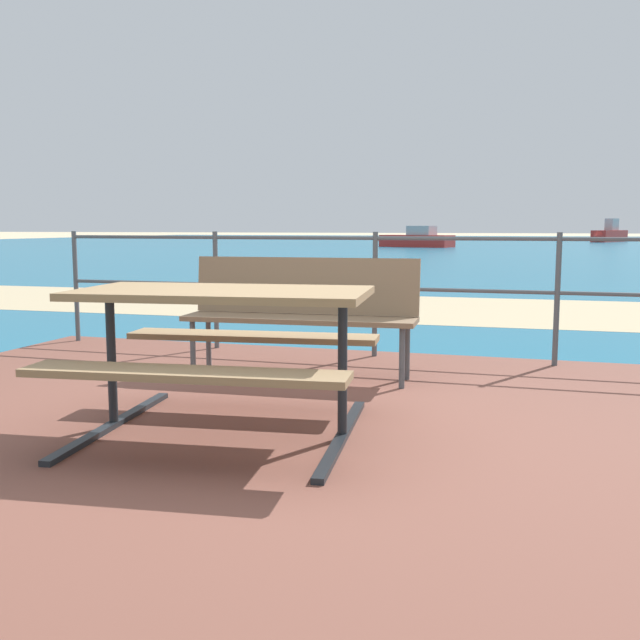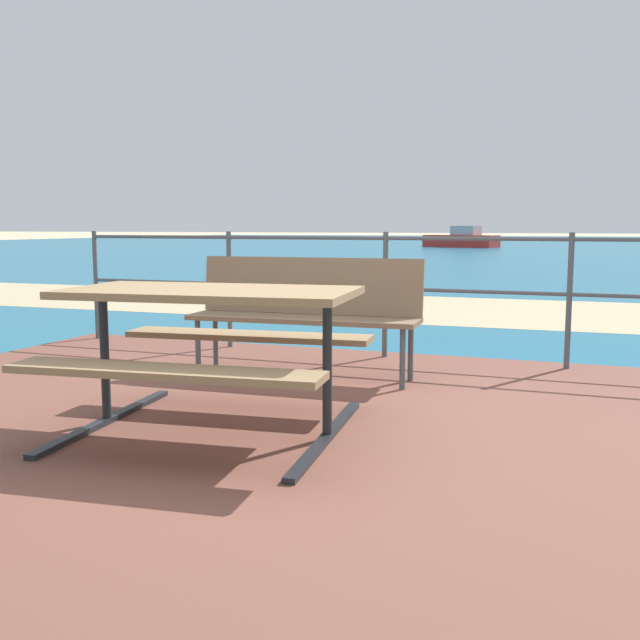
{
  "view_description": "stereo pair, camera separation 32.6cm",
  "coord_description": "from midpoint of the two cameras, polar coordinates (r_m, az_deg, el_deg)",
  "views": [
    {
      "loc": [
        1.32,
        -3.67,
        1.17
      ],
      "look_at": [
        -0.08,
        1.0,
        0.54
      ],
      "focal_mm": 40.87,
      "sensor_mm": 36.0,
      "label": 1
    },
    {
      "loc": [
        1.63,
        -3.57,
        1.17
      ],
      "look_at": [
        -0.08,
        1.0,
        0.54
      ],
      "focal_mm": 40.87,
      "sensor_mm": 36.0,
      "label": 2
    }
  ],
  "objects": [
    {
      "name": "railing_fence",
      "position": [
        6.17,
        6.65,
        3.28
      ],
      "size": [
        5.94,
        0.04,
        1.06
      ],
      "color": "#4C5156",
      "rests_on": "patio_paving"
    },
    {
      "name": "picnic_table",
      "position": [
        3.91,
        -6.2,
        -0.3
      ],
      "size": [
        1.67,
        1.56,
        0.78
      ],
      "rotation": [
        0.0,
        0.0,
        0.11
      ],
      "color": "#8C704C",
      "rests_on": "patio_paving"
    },
    {
      "name": "sea_water",
      "position": [
        43.66,
        18.69,
        5.46
      ],
      "size": [
        90.0,
        90.0,
        0.01
      ],
      "primitive_type": "cube",
      "color": "#196B8E",
      "rests_on": "ground"
    },
    {
      "name": "boat_near",
      "position": [
        41.32,
        11.14,
        6.21
      ],
      "size": [
        4.67,
        2.61,
        1.17
      ],
      "rotation": [
        0.0,
        0.0,
        2.81
      ],
      "color": "red",
      "rests_on": "sea_water"
    },
    {
      "name": "ground_plane",
      "position": [
        4.08,
        -1.63,
        -9.26
      ],
      "size": [
        240.0,
        240.0,
        0.0
      ],
      "primitive_type": "plane",
      "color": "beige"
    },
    {
      "name": "park_bench",
      "position": [
        5.34,
        0.64,
        1.17
      ],
      "size": [
        1.72,
        0.51,
        0.88
      ],
      "rotation": [
        0.0,
        0.0,
        0.05
      ],
      "color": "#7A6047",
      "rests_on": "patio_paving"
    },
    {
      "name": "beach_strip",
      "position": [
        10.35,
        12.2,
        0.76
      ],
      "size": [
        54.06,
        4.54,
        0.01
      ],
      "primitive_type": "cube",
      "rotation": [
        0.0,
        0.0,
        0.02
      ],
      "color": "tan",
      "rests_on": "ground"
    },
    {
      "name": "patio_paving",
      "position": [
        4.07,
        -1.63,
        -8.86
      ],
      "size": [
        6.4,
        5.2,
        0.06
      ],
      "primitive_type": "cube",
      "color": "brown",
      "rests_on": "ground"
    }
  ]
}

